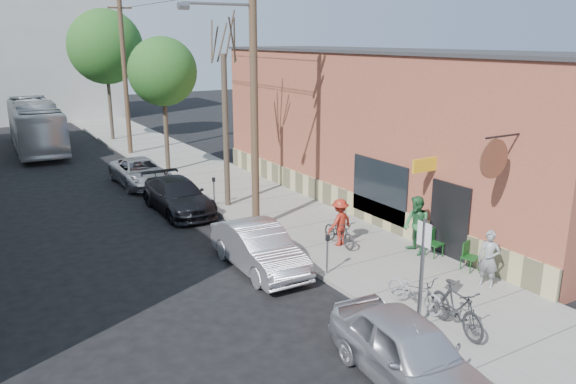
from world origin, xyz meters
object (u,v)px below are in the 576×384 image
cyclist (340,222)px  parked_bike_b (414,291)px  patron_grey (489,259)px  bus (35,126)px  tree_leafy_mid (163,72)px  tree_leafy_far (105,47)px  car_2 (178,196)px  parking_meter_far (214,187)px  car_3 (140,172)px  patio_chair_a (435,243)px  sign_post (422,263)px  patio_chair_b (470,257)px  car_0 (409,353)px  tree_bare (226,132)px  utility_pole_near (252,86)px  parked_bike_a (457,308)px  car_1 (259,248)px  parking_meter_near (327,248)px  patron_green (416,225)px

cyclist → parked_bike_b: 4.94m
parked_bike_b → patron_grey: bearing=-10.5°
bus → tree_leafy_mid: bearing=-62.3°
tree_leafy_far → car_2: 19.32m
parking_meter_far → car_3: 5.85m
tree_leafy_mid → patio_chair_a: 17.32m
car_2 → sign_post: bearing=-83.1°
car_3 → bus: bus is taller
parking_meter_far → car_2: size_ratio=0.26×
car_3 → parking_meter_far: bearing=-75.7°
patron_grey → patio_chair_b: bearing=134.4°
patio_chair_a → car_0: car_0 is taller
cyclist → parked_bike_b: bearing=65.2°
sign_post → tree_leafy_far: size_ratio=0.32×
parking_meter_far → patio_chair_b: size_ratio=1.41×
sign_post → tree_bare: 12.09m
utility_pole_near → tree_leafy_mid: bearing=87.8°
parked_bike_a → bus: bus is taller
tree_leafy_mid → patron_grey: bearing=-81.3°
car_1 → patio_chair_a: bearing=-22.4°
bus → utility_pole_near: bearing=-75.0°
bus → patio_chair_a: bearing=-70.2°
cyclist → car_0: 7.92m
parking_meter_near → patio_chair_b: bearing=-28.3°
utility_pole_near → bus: 22.37m
sign_post → parked_bike_b: bearing=53.1°
patron_grey → parked_bike_b: size_ratio=0.93×
parking_meter_far → patio_chair_b: 11.14m
car_0 → bus: bearing=100.8°
parking_meter_far → cyclist: 6.79m
tree_bare → bus: tree_bare is taller
parking_meter_near → patron_green: 3.46m
car_0 → patio_chair_b: bearing=36.2°
parked_bike_a → car_1: bearing=118.7°
sign_post → utility_pole_near: 9.46m
patron_grey → patron_green: size_ratio=0.87×
tree_leafy_mid → patron_grey: (2.86, -18.78, -4.38)m
car_0 → bus: bus is taller
parked_bike_a → tree_leafy_far: bearing=99.6°
patio_chair_b → patron_grey: 1.21m
parking_meter_near → car_0: (-1.67, -5.34, -0.24)m
tree_leafy_mid → sign_post: bearing=-91.3°
tree_bare → car_2: tree_bare is taller
parking_meter_near → parked_bike_a: (0.70, -4.45, -0.24)m
tree_bare → patron_grey: 11.89m
patio_chair_a → parked_bike_b: size_ratio=0.48×
parking_meter_near → parking_meter_far: bearing=90.0°
patron_green → tree_leafy_far: bearing=-162.9°
sign_post → tree_leafy_mid: 19.78m
car_0 → tree_leafy_mid: bearing=89.8°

